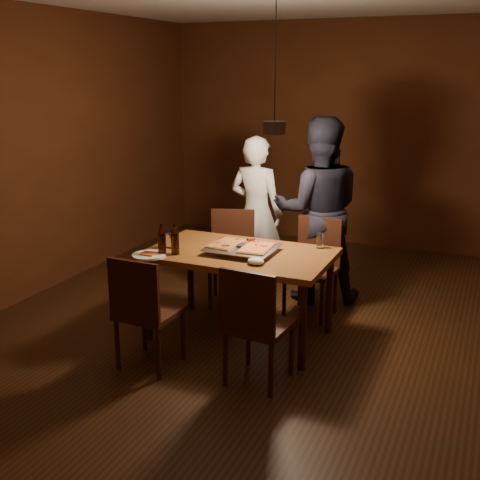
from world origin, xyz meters
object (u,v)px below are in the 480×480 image
at_px(diner_white, 256,213).
at_px(pendant_lamp, 274,126).
at_px(chair_far_right, 315,258).
at_px(beer_bottle_b, 175,239).
at_px(dining_table, 240,260).
at_px(pizza_tray, 242,250).
at_px(chair_near_right, 254,316).
at_px(diner_dark, 318,210).
at_px(beer_bottle_a, 162,239).
at_px(chair_far_left, 232,248).
at_px(chair_near_left, 143,303).
at_px(plate_slice, 149,255).

xyz_separation_m(diner_white, pendant_lamp, (0.55, -1.00, 0.98)).
xyz_separation_m(chair_far_right, beer_bottle_b, (-0.88, -1.02, 0.34)).
height_order(dining_table, pendant_lamp, pendant_lamp).
relative_size(dining_table, pizza_tray, 2.73).
bearing_deg(dining_table, chair_near_right, -59.85).
bearing_deg(diner_dark, dining_table, 53.06).
distance_m(chair_far_right, pizza_tray, 0.89).
xyz_separation_m(chair_far_right, beer_bottle_a, (-0.97, -1.06, 0.34)).
relative_size(chair_far_right, beer_bottle_a, 1.91).
distance_m(beer_bottle_b, diner_white, 1.50).
bearing_deg(diner_white, pizza_tray, 111.84).
bearing_deg(chair_far_right, dining_table, 65.04).
xyz_separation_m(dining_table, chair_far_left, (-0.40, 0.72, -0.14)).
bearing_deg(chair_near_left, diner_white, 89.22).
bearing_deg(chair_near_left, chair_far_right, 63.09).
bearing_deg(dining_table, chair_far_left, 119.04).
bearing_deg(plate_slice, chair_far_right, 47.75).
relative_size(chair_near_right, beer_bottle_a, 1.91).
height_order(pizza_tray, beer_bottle_b, beer_bottle_b).
distance_m(chair_far_right, pendant_lamp, 1.35).
bearing_deg(beer_bottle_b, plate_slice, -141.64).
bearing_deg(chair_near_left, diner_dark, 70.03).
distance_m(dining_table, chair_far_right, 0.87).
bearing_deg(chair_near_right, pendant_lamp, 107.51).
bearing_deg(chair_far_right, chair_near_left, 66.68).
xyz_separation_m(dining_table, diner_dark, (0.33, 1.11, 0.22)).
xyz_separation_m(beer_bottle_b, pendant_lamp, (0.66, 0.49, 0.89)).
relative_size(beer_bottle_b, plate_slice, 0.93).
bearing_deg(diner_white, beer_bottle_b, 90.94).
xyz_separation_m(pizza_tray, beer_bottle_a, (-0.58, -0.30, 0.10)).
bearing_deg(chair_far_left, dining_table, 100.83).
bearing_deg(chair_far_right, diner_white, -26.87).
height_order(beer_bottle_a, plate_slice, beer_bottle_a).
height_order(chair_near_right, diner_white, diner_white).
height_order(chair_near_right, diner_dark, diner_dark).
height_order(diner_dark, pendant_lamp, pendant_lamp).
bearing_deg(beer_bottle_a, diner_white, 82.67).
relative_size(chair_far_left, diner_dark, 0.30).
relative_size(beer_bottle_a, plate_slice, 0.94).
relative_size(chair_near_left, pizza_tray, 0.88).
bearing_deg(chair_near_left, dining_table, 64.59).
height_order(chair_far_left, chair_near_right, same).
distance_m(dining_table, plate_slice, 0.75).
bearing_deg(beer_bottle_a, chair_near_right, -23.03).
bearing_deg(beer_bottle_b, chair_far_right, 49.26).
bearing_deg(plate_slice, dining_table, 33.21).
distance_m(beer_bottle_a, beer_bottle_b, 0.11).
bearing_deg(pendant_lamp, plate_slice, -142.81).
relative_size(beer_bottle_a, diner_dark, 0.14).
relative_size(chair_near_left, diner_dark, 0.27).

